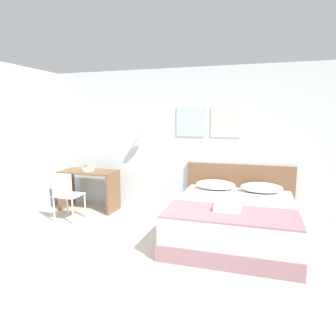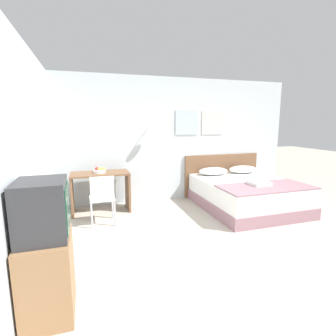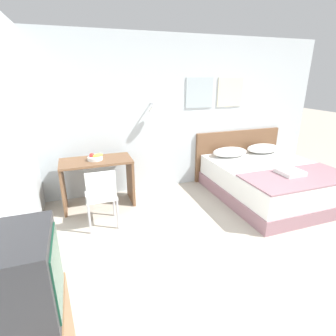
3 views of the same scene
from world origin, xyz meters
The scene contains 12 objects.
ground_plane centered at (0.00, 0.00, 0.00)m, with size 24.00×24.00×0.00m, color #B2A899.
wall_back centered at (0.01, 2.69, 1.33)m, with size 5.62×0.31×2.65m.
bed centered at (1.25, 1.60, 0.28)m, with size 1.73×1.99×0.56m.
headboard centered at (1.25, 2.63, 0.48)m, with size 1.85×0.06×0.97m.
pillow_left centered at (0.87, 2.34, 0.64)m, with size 0.67×0.42×0.16m.
pillow_right centered at (1.62, 2.34, 0.64)m, with size 0.67×0.42×0.16m.
throw_blanket centered at (1.25, 1.03, 0.58)m, with size 1.68×0.80×0.02m.
folded_towel_near_foot centered at (1.20, 1.17, 0.62)m, with size 0.33×0.34×0.06m.
desk centered at (-1.56, 2.27, 0.53)m, with size 1.08×0.55×0.77m.
desk_chair centered at (-1.57, 1.56, 0.51)m, with size 0.41×0.41×0.86m.
fruit_bowl centered at (-1.57, 2.27, 0.81)m, with size 0.24×0.23×0.11m.
television centered at (-2.18, -0.41, 0.99)m, with size 0.41×0.48×0.51m.
Camera 3 is at (-1.79, -1.71, 2.01)m, focal length 28.00 mm.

